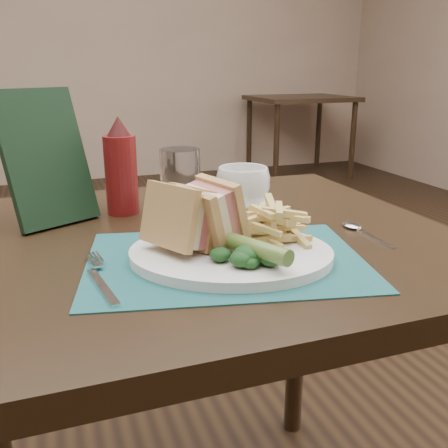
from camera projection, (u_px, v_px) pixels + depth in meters
name	position (u px, v px, depth m)	size (l,w,h in m)	color
floor	(150.00, 416.00, 1.53)	(7.00, 7.00, 0.00)	black
wall_back	(75.00, 180.00, 4.67)	(6.00, 6.00, 0.00)	tan
table_main	(193.00, 418.00, 0.96)	(0.90, 0.75, 0.75)	black
table_bg_right	(299.00, 136.00, 4.78)	(0.90, 0.75, 0.75)	black
placemat	(226.00, 260.00, 0.74)	(0.40, 0.29, 0.00)	#194F51
plate	(231.00, 254.00, 0.74)	(0.30, 0.24, 0.01)	white
sandwich_half_a	(169.00, 220.00, 0.71)	(0.06, 0.10, 0.09)	tan
sandwich_half_b	(200.00, 215.00, 0.72)	(0.06, 0.10, 0.09)	tan
kale_garnish	(247.00, 255.00, 0.68)	(0.11, 0.08, 0.03)	#123215
pickle_spear	(255.00, 248.00, 0.68)	(0.02, 0.02, 0.12)	#4C6B28
fries_pile	(270.00, 221.00, 0.77)	(0.18, 0.20, 0.06)	tan
fork	(100.00, 275.00, 0.67)	(0.03, 0.17, 0.01)	silver
spoon	(367.00, 232.00, 0.85)	(0.03, 0.15, 0.01)	silver
saucer	(243.00, 210.00, 0.97)	(0.15, 0.15, 0.01)	white
coffee_cup	(243.00, 188.00, 0.96)	(0.10, 0.10, 0.08)	white
drinking_glass	(181.00, 184.00, 0.93)	(0.07, 0.07, 0.13)	silver
ketchup_bottle	(121.00, 166.00, 0.95)	(0.06, 0.06, 0.19)	#621011
check_presenter	(46.00, 158.00, 0.88)	(0.15, 0.02, 0.25)	black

